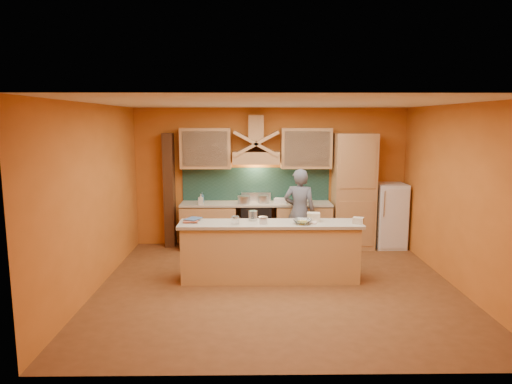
{
  "coord_description": "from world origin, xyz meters",
  "views": [
    {
      "loc": [
        -0.42,
        -6.77,
        2.55
      ],
      "look_at": [
        -0.32,
        0.9,
        1.34
      ],
      "focal_mm": 32.0,
      "sensor_mm": 36.0,
      "label": 1
    }
  ],
  "objects_px": {
    "person": "(300,212)",
    "kitchen_scale": "(263,221)",
    "stove": "(256,226)",
    "fridge": "(390,216)",
    "mixing_bowl": "(303,222)"
  },
  "relations": [
    {
      "from": "person",
      "to": "fridge",
      "type": "bearing_deg",
      "value": -153.3
    },
    {
      "from": "kitchen_scale",
      "to": "mixing_bowl",
      "type": "height_order",
      "value": "kitchen_scale"
    },
    {
      "from": "stove",
      "to": "fridge",
      "type": "bearing_deg",
      "value": 0.0
    },
    {
      "from": "kitchen_scale",
      "to": "mixing_bowl",
      "type": "xyz_separation_m",
      "value": [
        0.62,
        -0.0,
        -0.01
      ]
    },
    {
      "from": "stove",
      "to": "fridge",
      "type": "xyz_separation_m",
      "value": [
        2.7,
        0.0,
        0.2
      ]
    },
    {
      "from": "stove",
      "to": "kitchen_scale",
      "type": "xyz_separation_m",
      "value": [
        0.09,
        -1.99,
        0.54
      ]
    },
    {
      "from": "person",
      "to": "kitchen_scale",
      "type": "relative_size",
      "value": 14.79
    },
    {
      "from": "kitchen_scale",
      "to": "mixing_bowl",
      "type": "distance_m",
      "value": 0.62
    },
    {
      "from": "stove",
      "to": "mixing_bowl",
      "type": "distance_m",
      "value": 2.18
    },
    {
      "from": "fridge",
      "to": "kitchen_scale",
      "type": "distance_m",
      "value": 3.3
    },
    {
      "from": "stove",
      "to": "person",
      "type": "height_order",
      "value": "person"
    },
    {
      "from": "fridge",
      "to": "kitchen_scale",
      "type": "relative_size",
      "value": 11.61
    },
    {
      "from": "person",
      "to": "mixing_bowl",
      "type": "bearing_deg",
      "value": 97.95
    },
    {
      "from": "stove",
      "to": "fridge",
      "type": "relative_size",
      "value": 0.69
    },
    {
      "from": "fridge",
      "to": "kitchen_scale",
      "type": "bearing_deg",
      "value": -142.71
    }
  ]
}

